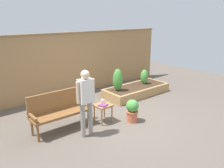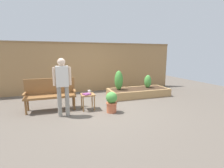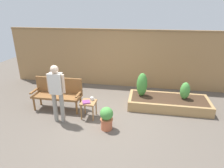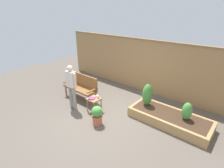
# 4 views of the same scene
# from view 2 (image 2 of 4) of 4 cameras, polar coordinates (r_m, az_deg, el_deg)

# --- Properties ---
(ground_plane) EXTENTS (14.00, 14.00, 0.00)m
(ground_plane) POSITION_cam_2_polar(r_m,az_deg,el_deg) (5.19, -3.78, -8.45)
(ground_plane) COLOR #60564C
(fence_back) EXTENTS (8.40, 0.14, 2.16)m
(fence_back) POSITION_cam_2_polar(r_m,az_deg,el_deg) (7.48, -9.04, 5.75)
(fence_back) COLOR #A37A4C
(fence_back) RESTS_ON ground_plane
(garden_bench) EXTENTS (1.44, 0.48, 0.94)m
(garden_bench) POSITION_cam_2_polar(r_m,az_deg,el_deg) (5.32, -20.34, -2.53)
(garden_bench) COLOR brown
(garden_bench) RESTS_ON ground_plane
(side_table) EXTENTS (0.40, 0.40, 0.48)m
(side_table) POSITION_cam_2_polar(r_m,az_deg,el_deg) (5.06, -8.34, -4.34)
(side_table) COLOR #9E7042
(side_table) RESTS_ON ground_plane
(cup_on_table) EXTENTS (0.13, 0.09, 0.09)m
(cup_on_table) POSITION_cam_2_polar(r_m,az_deg,el_deg) (5.15, -7.79, -2.62)
(cup_on_table) COLOR white
(cup_on_table) RESTS_ON side_table
(book_on_table) EXTENTS (0.27, 0.26, 0.03)m
(book_on_table) POSITION_cam_2_polar(r_m,az_deg,el_deg) (4.97, -8.72, -3.43)
(book_on_table) COLOR #7F3875
(book_on_table) RESTS_ON side_table
(potted_boxwood) EXTENTS (0.33, 0.33, 0.60)m
(potted_boxwood) POSITION_cam_2_polar(r_m,az_deg,el_deg) (4.79, -0.16, -6.02)
(potted_boxwood) COLOR #C66642
(potted_boxwood) RESTS_ON ground_plane
(raised_planter_bed) EXTENTS (2.40, 1.00, 0.30)m
(raised_planter_bed) POSITION_cam_2_polar(r_m,az_deg,el_deg) (6.76, 9.02, -2.81)
(raised_planter_bed) COLOR #AD8451
(raised_planter_bed) RESTS_ON ground_plane
(shrub_near_bench) EXTENTS (0.32, 0.32, 0.74)m
(shrub_near_bench) POSITION_cam_2_polar(r_m,az_deg,el_deg) (6.37, 2.32, 1.26)
(shrub_near_bench) COLOR brown
(shrub_near_bench) RESTS_ON raised_planter_bed
(shrub_far_corner) EXTENTS (0.28, 0.28, 0.52)m
(shrub_far_corner) POSITION_cam_2_polar(r_m,az_deg,el_deg) (6.94, 12.18, 0.89)
(shrub_far_corner) COLOR brown
(shrub_far_corner) RESTS_ON raised_planter_bed
(person_by_bench) EXTENTS (0.47, 0.20, 1.56)m
(person_by_bench) POSITION_cam_2_polar(r_m,az_deg,el_deg) (4.56, -16.67, 0.60)
(person_by_bench) COLOR gray
(person_by_bench) RESTS_ON ground_plane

